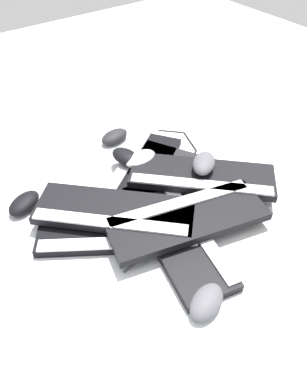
{
  "coord_description": "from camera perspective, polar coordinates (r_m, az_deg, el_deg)",
  "views": [
    {
      "loc": [
        0.67,
        -0.47,
        0.79
      ],
      "look_at": [
        0.01,
        0.01,
        0.03
      ],
      "focal_mm": 35.0,
      "sensor_mm": 36.0,
      "label": 1
    }
  ],
  "objects": [
    {
      "name": "mouse_3",
      "position": [
        1.22,
        -4.25,
        5.37
      ],
      "size": [
        0.12,
        0.08,
        0.04
      ],
      "primitive_type": "ellipsoid",
      "rotation": [
        0.0,
        0.0,
        3.29
      ],
      "color": "black",
      "rests_on": "keyboard_2"
    },
    {
      "name": "cable_1",
      "position": [
        1.08,
        5.39,
        -4.34
      ],
      "size": [
        0.12,
        0.48,
        0.01
      ],
      "color": "#59595B",
      "rests_on": "ground"
    },
    {
      "name": "cable_0",
      "position": [
        1.19,
        2.46,
        1.41
      ],
      "size": [
        0.37,
        0.59,
        0.01
      ],
      "color": "black",
      "rests_on": "ground"
    },
    {
      "name": "mouse_0",
      "position": [
        1.16,
        -19.12,
        -1.61
      ],
      "size": [
        0.11,
        0.13,
        0.04
      ],
      "primitive_type": "ellipsoid",
      "rotation": [
        0.0,
        0.0,
        5.19
      ],
      "color": "black",
      "rests_on": "ground"
    },
    {
      "name": "mouse_5",
      "position": [
        1.37,
        -5.97,
        8.41
      ],
      "size": [
        0.09,
        0.12,
        0.04
      ],
      "primitive_type": "ellipsoid",
      "rotation": [
        0.0,
        0.0,
        1.77
      ],
      "color": "black",
      "rests_on": "ground"
    },
    {
      "name": "keyboard_4",
      "position": [
        1.03,
        5.23,
        -4.14
      ],
      "size": [
        0.26,
        0.46,
        0.03
      ],
      "color": "black",
      "rests_on": "keyboard_0"
    },
    {
      "name": "mouse_1",
      "position": [
        0.91,
        8.07,
        -16.26
      ],
      "size": [
        0.1,
        0.13,
        0.04
      ],
      "primitive_type": "ellipsoid",
      "rotation": [
        0.0,
        0.0,
        1.91
      ],
      "color": "#4C4C51",
      "rests_on": "ground"
    },
    {
      "name": "mouse_4",
      "position": [
        1.21,
        -2.0,
        5.11
      ],
      "size": [
        0.07,
        0.11,
        0.04
      ],
      "primitive_type": "ellipsoid",
      "rotation": [
        0.0,
        0.0,
        4.77
      ],
      "color": "silver",
      "rests_on": "keyboard_2"
    },
    {
      "name": "keyboard_1",
      "position": [
        1.22,
        6.47,
        3.04
      ],
      "size": [
        0.46,
        0.34,
        0.03
      ],
      "color": "black",
      "rests_on": "ground"
    },
    {
      "name": "keyboard_2",
      "position": [
        1.2,
        -2.21,
        2.62
      ],
      "size": [
        0.37,
        0.45,
        0.03
      ],
      "color": "black",
      "rests_on": "ground"
    },
    {
      "name": "keyboard_0",
      "position": [
        1.03,
        3.51,
        -6.3
      ],
      "size": [
        0.46,
        0.24,
        0.03
      ],
      "color": "black",
      "rests_on": "ground"
    },
    {
      "name": "ground_plane",
      "position": [
        1.14,
        -0.94,
        -1.03
      ],
      "size": [
        3.2,
        3.2,
        0.0
      ],
      "primitive_type": "plane",
      "color": "silver"
    },
    {
      "name": "keyboard_6",
      "position": [
        1.16,
        7.38,
        2.38
      ],
      "size": [
        0.42,
        0.42,
        0.03
      ],
      "color": "black",
      "rests_on": "keyboard_1"
    },
    {
      "name": "keyboard_5",
      "position": [
        1.05,
        -5.97,
        -2.95
      ],
      "size": [
        0.42,
        0.42,
        0.03
      ],
      "color": "black",
      "rests_on": "keyboard_3"
    },
    {
      "name": "mouse_2",
      "position": [
        1.15,
        7.69,
        4.38
      ],
      "size": [
        0.12,
        0.13,
        0.04
      ],
      "primitive_type": "ellipsoid",
      "rotation": [
        0.0,
        0.0,
        5.39
      ],
      "color": "#4C4C51",
      "rests_on": "keyboard_6"
    },
    {
      "name": "keyboard_3",
      "position": [
        1.04,
        -5.35,
        -5.95
      ],
      "size": [
        0.37,
        0.45,
        0.03
      ],
      "color": "black",
      "rests_on": "ground"
    }
  ]
}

